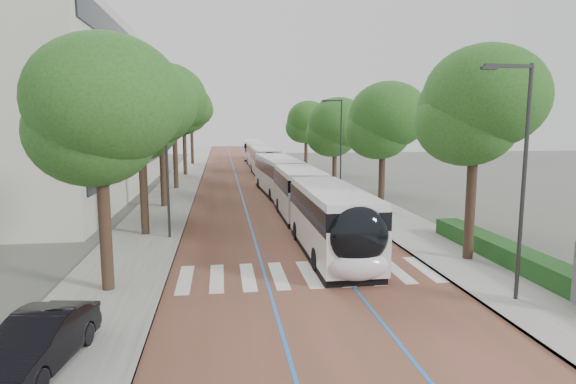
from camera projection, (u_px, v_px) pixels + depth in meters
name	position (u px, v px, depth m)	size (l,w,h in m)	color
ground	(308.00, 283.00, 18.79)	(160.00, 160.00, 0.00)	#51544C
road	(249.00, 174.00, 58.00)	(11.00, 140.00, 0.02)	brown
sidewalk_left	(186.00, 175.00, 56.96)	(4.00, 140.00, 0.12)	gray
sidewalk_right	(310.00, 173.00, 59.02)	(4.00, 140.00, 0.12)	gray
kerb_left	(202.00, 175.00, 57.22)	(0.20, 140.00, 0.14)	gray
kerb_right	(295.00, 173.00, 58.76)	(0.20, 140.00, 0.14)	gray
zebra_crossing	(309.00, 274.00, 19.80)	(10.55, 3.60, 0.01)	silver
lane_line_left	(236.00, 174.00, 57.78)	(0.12, 126.00, 0.01)	blue
lane_line_right	(262.00, 174.00, 58.21)	(0.12, 126.00, 0.01)	blue
office_building	(36.00, 113.00, 42.57)	(18.11, 40.00, 14.00)	#B7B5A9
hedge	(524.00, 261.00, 19.96)	(1.20, 14.00, 0.80)	#153D16
streetlight_near	(520.00, 164.00, 16.07)	(1.82, 0.20, 8.00)	#2B2B2E
streetlight_far	(339.00, 139.00, 40.57)	(1.82, 0.20, 8.00)	#2B2B2E
lamp_post_left	(167.00, 163.00, 25.21)	(0.14, 0.14, 8.00)	#2B2B2E
trees_left	(173.00, 112.00, 42.94)	(6.07, 60.67, 10.02)	black
trees_right	(348.00, 125.00, 41.76)	(5.93, 47.41, 8.95)	black
lead_bus	(315.00, 207.00, 26.20)	(2.59, 18.40, 3.20)	black
bus_queued_0	(279.00, 176.00, 41.45)	(3.12, 12.50, 3.20)	silver
bus_queued_1	(265.00, 162.00, 55.76)	(2.58, 12.41, 3.20)	silver
bus_queued_2	(258.00, 155.00, 67.54)	(2.58, 12.41, 3.20)	silver
bus_queued_3	(252.00, 150.00, 81.23)	(3.29, 12.53, 3.20)	silver
parked_car	(39.00, 342.00, 11.93)	(1.46, 4.19, 1.38)	black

